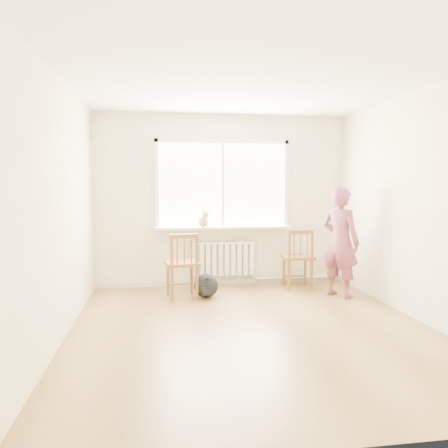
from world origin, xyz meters
name	(u,v)px	position (x,y,z in m)	size (l,w,h in m)	color
floor	(252,329)	(0.00, 0.00, 0.00)	(4.50, 4.50, 0.00)	olive
ceiling	(254,80)	(0.00, 0.00, 2.70)	(4.50, 4.50, 0.00)	white
back_wall	(222,201)	(0.00, 2.25, 1.35)	(4.00, 0.01, 2.70)	#F2E8C1
window	(223,181)	(0.00, 2.22, 1.66)	(2.12, 0.05, 1.42)	white
windowsill	(223,228)	(0.00, 2.14, 0.93)	(2.15, 0.22, 0.04)	white
radiator	(223,258)	(0.00, 2.16, 0.44)	(1.00, 0.12, 0.55)	white
heating_pipe	(298,278)	(1.25, 2.19, 0.08)	(0.04, 0.04, 1.40)	silver
baseboard	(223,282)	(0.00, 2.23, 0.04)	(4.00, 0.03, 0.08)	beige
chair_left	(183,265)	(-0.68, 1.45, 0.47)	(0.52, 0.50, 0.93)	brown
chair_right	(298,259)	(1.10, 1.75, 0.47)	(0.49, 0.47, 0.93)	brown
person	(340,242)	(1.55, 1.24, 0.79)	(0.57, 0.38, 1.57)	#B13B64
cat	(203,220)	(-0.33, 2.05, 1.07)	(0.23, 0.43, 0.29)	beige
backpack	(206,286)	(-0.36, 1.44, 0.17)	(0.34, 0.26, 0.34)	black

